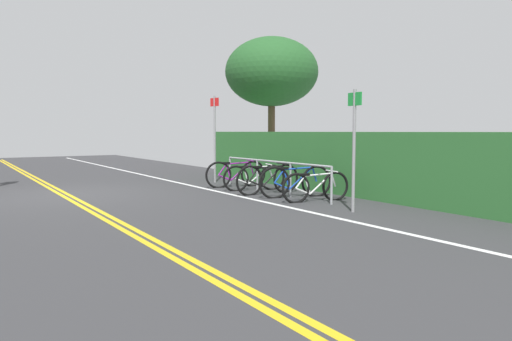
# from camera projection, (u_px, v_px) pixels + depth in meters

# --- Properties ---
(ground_plane) EXTENTS (36.93, 13.36, 0.05)m
(ground_plane) POSITION_uv_depth(u_px,v_px,m) (65.00, 196.00, 11.26)
(ground_plane) COLOR #353538
(centre_line_yellow_inner) EXTENTS (33.24, 0.10, 0.00)m
(centre_line_yellow_inner) POSITION_uv_depth(u_px,v_px,m) (61.00, 195.00, 11.21)
(centre_line_yellow_inner) COLOR gold
(centre_line_yellow_inner) RESTS_ON ground_plane
(centre_line_yellow_outer) EXTENTS (33.24, 0.10, 0.00)m
(centre_line_yellow_outer) POSITION_uv_depth(u_px,v_px,m) (68.00, 194.00, 11.30)
(centre_line_yellow_outer) COLOR gold
(centre_line_yellow_outer) RESTS_ON ground_plane
(bike_lane_stripe_white) EXTENTS (33.24, 0.12, 0.00)m
(bike_lane_stripe_white) POSITION_uv_depth(u_px,v_px,m) (193.00, 186.00, 13.07)
(bike_lane_stripe_white) COLOR white
(bike_lane_stripe_white) RESTS_ON ground_plane
(bike_rack) EXTENTS (4.24, 0.05, 0.80)m
(bike_rack) POSITION_uv_depth(u_px,v_px,m) (273.00, 169.00, 11.45)
(bike_rack) COLOR #9EA0A5
(bike_rack) RESTS_ON ground_plane
(bicycle_0) EXTENTS (0.47, 1.72, 0.75)m
(bicycle_0) POSITION_uv_depth(u_px,v_px,m) (236.00, 174.00, 12.81)
(bicycle_0) COLOR black
(bicycle_0) RESTS_ON ground_plane
(bicycle_1) EXTENTS (0.58, 1.60, 0.70)m
(bicycle_1) POSITION_uv_depth(u_px,v_px,m) (254.00, 178.00, 12.07)
(bicycle_1) COLOR black
(bicycle_1) RESTS_ON ground_plane
(bicycle_2) EXTENTS (0.46, 1.79, 0.76)m
(bicycle_2) POSITION_uv_depth(u_px,v_px,m) (268.00, 179.00, 11.40)
(bicycle_2) COLOR black
(bicycle_2) RESTS_ON ground_plane
(bicycle_3) EXTENTS (0.60, 1.73, 0.77)m
(bicycle_3) POSITION_uv_depth(u_px,v_px,m) (296.00, 182.00, 10.79)
(bicycle_3) COLOR black
(bicycle_3) RESTS_ON ground_plane
(bicycle_4) EXTENTS (0.46, 1.63, 0.68)m
(bicycle_4) POSITION_uv_depth(u_px,v_px,m) (316.00, 187.00, 10.15)
(bicycle_4) COLOR black
(bicycle_4) RESTS_ON ground_plane
(sign_post_near) EXTENTS (0.36, 0.09, 2.53)m
(sign_post_near) POSITION_uv_depth(u_px,v_px,m) (215.00, 131.00, 13.85)
(sign_post_near) COLOR gray
(sign_post_near) RESTS_ON ground_plane
(sign_post_far) EXTENTS (0.36, 0.06, 2.27)m
(sign_post_far) POSITION_uv_depth(u_px,v_px,m) (354.00, 139.00, 8.72)
(sign_post_far) COLOR gray
(sign_post_far) RESTS_ON ground_plane
(hedge_backdrop) EXTENTS (13.19, 1.19, 1.49)m
(hedge_backdrop) POSITION_uv_depth(u_px,v_px,m) (369.00, 164.00, 11.11)
(hedge_backdrop) COLOR #2D6B30
(hedge_backdrop) RESTS_ON ground_plane
(tree_near_left) EXTENTS (3.17, 3.17, 4.69)m
(tree_near_left) POSITION_uv_depth(u_px,v_px,m) (272.00, 72.00, 16.12)
(tree_near_left) COLOR brown
(tree_near_left) RESTS_ON ground_plane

